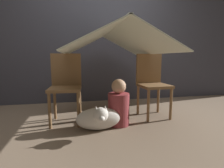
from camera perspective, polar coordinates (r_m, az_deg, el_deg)
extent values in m
plane|color=#7A6651|center=(2.21, 1.03, -13.20)|extent=(8.80, 8.80, 0.00)
cube|color=#3D3D47|center=(3.34, -3.81, 15.94)|extent=(7.00, 0.05, 2.50)
cylinder|color=brown|center=(2.16, -19.71, -8.31)|extent=(0.04, 0.04, 0.42)
cylinder|color=brown|center=(2.11, -10.89, -8.31)|extent=(0.04, 0.04, 0.42)
cylinder|color=brown|center=(2.47, -18.14, -6.14)|extent=(0.04, 0.04, 0.42)
cylinder|color=brown|center=(2.43, -10.47, -6.09)|extent=(0.04, 0.04, 0.42)
cube|color=brown|center=(2.24, -15.03, -1.51)|extent=(0.41, 0.41, 0.04)
cube|color=brown|center=(2.38, -14.70, 4.60)|extent=(0.39, 0.05, 0.42)
cylinder|color=brown|center=(2.29, 11.77, -7.03)|extent=(0.04, 0.04, 0.42)
cylinder|color=brown|center=(2.45, 18.68, -6.27)|extent=(0.04, 0.04, 0.42)
cylinder|color=brown|center=(2.58, 8.49, -5.19)|extent=(0.04, 0.04, 0.42)
cylinder|color=brown|center=(2.72, 14.86, -4.65)|extent=(0.04, 0.04, 0.42)
cube|color=brown|center=(2.46, 13.64, -0.57)|extent=(0.41, 0.41, 0.04)
cube|color=brown|center=(2.59, 11.94, 4.98)|extent=(0.39, 0.05, 0.42)
cube|color=silver|center=(2.21, -7.75, 13.79)|extent=(0.60, 1.57, 0.31)
cube|color=silver|center=(2.33, 7.35, 13.53)|extent=(0.60, 1.57, 0.31)
cube|color=silver|center=(2.27, 0.00, 17.52)|extent=(0.04, 1.57, 0.01)
cylinder|color=maroon|center=(2.16, 2.18, -8.20)|extent=(0.26, 0.26, 0.39)
sphere|color=tan|center=(2.10, 2.22, -0.77)|extent=(0.17, 0.17, 0.17)
ellipsoid|color=silver|center=(2.04, -4.41, -11.24)|extent=(0.51, 0.18, 0.26)
sphere|color=silver|center=(1.82, -3.71, -10.02)|extent=(0.16, 0.16, 0.16)
ellipsoid|color=silver|center=(1.76, -3.39, -11.23)|extent=(0.06, 0.08, 0.06)
cone|color=silver|center=(1.80, -5.24, -8.19)|extent=(0.06, 0.06, 0.07)
cone|color=silver|center=(1.81, -2.23, -8.04)|extent=(0.06, 0.06, 0.07)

